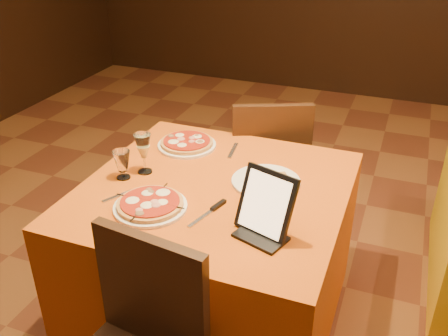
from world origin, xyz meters
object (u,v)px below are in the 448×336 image
(wine_glass, at_px, (144,153))
(tablet, at_px, (266,203))
(chair_main_far, at_px, (266,166))
(pizza_near, at_px, (150,205))
(main_table, at_px, (215,256))
(pizza_far, at_px, (187,144))
(water_glass, at_px, (122,165))

(wine_glass, relative_size, tablet, 0.78)
(chair_main_far, bearing_deg, pizza_near, 56.82)
(chair_main_far, height_order, wine_glass, wine_glass)
(chair_main_far, bearing_deg, main_table, 66.33)
(pizza_far, xyz_separation_m, wine_glass, (-0.06, -0.31, 0.08))
(chair_main_far, xyz_separation_m, wine_glass, (-0.34, -0.78, 0.39))
(main_table, xyz_separation_m, water_glass, (-0.40, -0.07, 0.44))
(chair_main_far, height_order, pizza_far, chair_main_far)
(chair_main_far, xyz_separation_m, water_glass, (-0.40, -0.86, 0.36))
(main_table, height_order, wine_glass, wine_glass)
(pizza_near, distance_m, pizza_far, 0.57)
(chair_main_far, bearing_deg, wine_glass, 42.83)
(pizza_far, distance_m, wine_glass, 0.32)
(wine_glass, bearing_deg, pizza_near, -57.01)
(water_glass, bearing_deg, wine_glass, 51.82)
(main_table, xyz_separation_m, tablet, (0.29, -0.23, 0.49))
(pizza_far, height_order, tablet, tablet)
(chair_main_far, relative_size, wine_glass, 4.79)
(tablet, bearing_deg, wine_glass, 177.74)
(pizza_near, height_order, wine_glass, wine_glass)
(pizza_near, distance_m, water_glass, 0.29)
(chair_main_far, relative_size, pizza_near, 3.10)
(chair_main_far, distance_m, wine_glass, 0.94)
(chair_main_far, distance_m, pizza_far, 0.63)
(tablet, bearing_deg, chair_main_far, 124.33)
(chair_main_far, bearing_deg, tablet, 82.38)
(wine_glass, distance_m, water_glass, 0.11)
(main_table, xyz_separation_m, wine_glass, (-0.34, 0.01, 0.47))
(main_table, distance_m, water_glass, 0.60)
(chair_main_far, distance_m, pizza_near, 1.10)
(wine_glass, bearing_deg, pizza_far, 78.32)
(pizza_near, bearing_deg, water_glass, 142.43)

